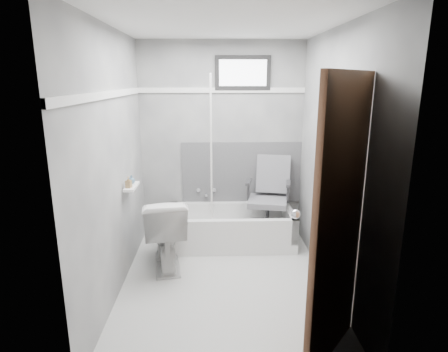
{
  "coord_description": "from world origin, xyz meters",
  "views": [
    {
      "loc": [
        -0.11,
        -3.3,
        1.94
      ],
      "look_at": [
        0.0,
        0.35,
        1.0
      ],
      "focal_mm": 30.0,
      "sensor_mm": 36.0,
      "label": 1
    }
  ],
  "objects_px": {
    "bathtub": "(231,227)",
    "toilet": "(165,232)",
    "soap_bottle_b": "(132,179)",
    "soap_bottle_a": "(129,182)",
    "office_chair": "(268,196)",
    "door": "(397,243)"
  },
  "relations": [
    {
      "from": "bathtub",
      "to": "toilet",
      "type": "bearing_deg",
      "value": -143.24
    },
    {
      "from": "soap_bottle_b",
      "to": "soap_bottle_a",
      "type": "bearing_deg",
      "value": -90.0
    },
    {
      "from": "office_chair",
      "to": "soap_bottle_a",
      "type": "relative_size",
      "value": 7.95
    },
    {
      "from": "office_chair",
      "to": "toilet",
      "type": "xyz_separation_m",
      "value": [
        -1.17,
        -0.59,
        -0.2
      ]
    },
    {
      "from": "bathtub",
      "to": "soap_bottle_b",
      "type": "xyz_separation_m",
      "value": [
        -1.04,
        -0.53,
        0.75
      ]
    },
    {
      "from": "office_chair",
      "to": "bathtub",
      "type": "bearing_deg",
      "value": -162.17
    },
    {
      "from": "toilet",
      "to": "soap_bottle_a",
      "type": "distance_m",
      "value": 0.68
    },
    {
      "from": "toilet",
      "to": "door",
      "type": "height_order",
      "value": "door"
    },
    {
      "from": "bathtub",
      "to": "office_chair",
      "type": "relative_size",
      "value": 1.62
    },
    {
      "from": "soap_bottle_a",
      "to": "soap_bottle_b",
      "type": "distance_m",
      "value": 0.14
    },
    {
      "from": "bathtub",
      "to": "door",
      "type": "xyz_separation_m",
      "value": [
        0.88,
        -2.21,
        0.79
      ]
    },
    {
      "from": "soap_bottle_a",
      "to": "soap_bottle_b",
      "type": "bearing_deg",
      "value": 90.0
    },
    {
      "from": "soap_bottle_a",
      "to": "toilet",
      "type": "bearing_deg",
      "value": 22.51
    },
    {
      "from": "office_chair",
      "to": "soap_bottle_b",
      "type": "height_order",
      "value": "office_chair"
    },
    {
      "from": "bathtub",
      "to": "office_chair",
      "type": "distance_m",
      "value": 0.58
    },
    {
      "from": "door",
      "to": "soap_bottle_a",
      "type": "relative_size",
      "value": 17.14
    },
    {
      "from": "office_chair",
      "to": "toilet",
      "type": "bearing_deg",
      "value": -141.82
    },
    {
      "from": "bathtub",
      "to": "soap_bottle_a",
      "type": "xyz_separation_m",
      "value": [
        -1.04,
        -0.67,
        0.76
      ]
    },
    {
      "from": "soap_bottle_b",
      "to": "bathtub",
      "type": "bearing_deg",
      "value": 27.02
    },
    {
      "from": "soap_bottle_a",
      "to": "soap_bottle_b",
      "type": "xyz_separation_m",
      "value": [
        0.0,
        0.14,
        -0.01
      ]
    },
    {
      "from": "toilet",
      "to": "soap_bottle_a",
      "type": "xyz_separation_m",
      "value": [
        -0.32,
        -0.13,
        0.58
      ]
    },
    {
      "from": "office_chair",
      "to": "door",
      "type": "bearing_deg",
      "value": -67.69
    }
  ]
}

